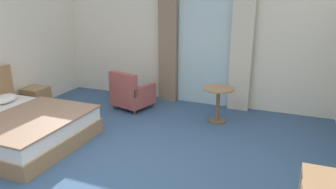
# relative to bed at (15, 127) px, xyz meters

# --- Properties ---
(ground) EXTENTS (6.77, 7.41, 0.10)m
(ground) POSITION_rel_bed_xyz_m (1.97, -0.27, -0.32)
(ground) COLOR #38567A
(wall_back) EXTENTS (6.37, 0.12, 2.55)m
(wall_back) POSITION_rel_bed_xyz_m (1.97, 3.18, 1.01)
(wall_back) COLOR silver
(wall_back) RESTS_ON ground
(balcony_glass_door) EXTENTS (1.18, 0.02, 2.25)m
(balcony_glass_door) POSITION_rel_bed_xyz_m (2.32, 3.10, 0.86)
(balcony_glass_door) COLOR silver
(balcony_glass_door) RESTS_ON ground
(curtain_panel_left) EXTENTS (0.42, 0.10, 2.37)m
(curtain_panel_left) POSITION_rel_bed_xyz_m (1.51, 3.00, 0.92)
(curtain_panel_left) COLOR #897056
(curtain_panel_left) RESTS_ON ground
(curtain_panel_right) EXTENTS (0.44, 0.10, 2.37)m
(curtain_panel_right) POSITION_rel_bed_xyz_m (3.13, 3.00, 0.92)
(curtain_panel_right) COLOR beige
(curtain_panel_right) RESTS_ON ground
(bed) EXTENTS (2.13, 1.87, 1.06)m
(bed) POSITION_rel_bed_xyz_m (0.00, 0.00, 0.00)
(bed) COLOR #9E754C
(bed) RESTS_ON ground
(nightstand) EXTENTS (0.45, 0.46, 0.50)m
(nightstand) POSITION_rel_bed_xyz_m (-0.81, 1.33, -0.02)
(nightstand) COLOR #9E754C
(nightstand) RESTS_ON ground
(armchair_by_window) EXTENTS (0.86, 0.86, 0.83)m
(armchair_by_window) POSITION_rel_bed_xyz_m (1.01, 2.17, 0.07)
(armchair_by_window) COLOR #9E4C47
(armchair_by_window) RESTS_ON ground
(round_cafe_table) EXTENTS (0.59, 0.59, 0.68)m
(round_cafe_table) POSITION_rel_bed_xyz_m (2.90, 2.14, 0.23)
(round_cafe_table) COLOR #9E754C
(round_cafe_table) RESTS_ON ground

